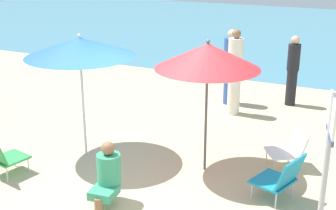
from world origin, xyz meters
name	(u,v)px	position (x,y,z in m)	size (l,w,h in m)	color
ground_plane	(161,182)	(0.00, 0.00, 0.00)	(40.00, 40.00, 0.00)	#CCB789
sea_water	(314,33)	(0.00, 13.98, 0.00)	(40.00, 16.00, 0.01)	teal
umbrella_red	(208,56)	(0.44, 0.67, 1.84)	(1.58, 1.58, 2.10)	#4C4C51
umbrella_blue	(80,47)	(-1.59, 0.31, 1.86)	(1.76, 1.76, 2.08)	silver
beach_chair_a	(289,149)	(1.61, 1.32, 0.32)	(0.72, 0.70, 0.58)	white
beach_chair_b	(2,155)	(-2.26, -0.89, 0.36)	(0.57, 0.66, 0.70)	#33934C
beach_chair_c	(281,177)	(1.73, 0.23, 0.37)	(0.72, 0.70, 0.71)	teal
person_a	(231,67)	(-0.27, 3.98, 0.84)	(0.33, 0.33, 1.67)	#2D519E
person_b	(293,70)	(0.99, 4.48, 0.79)	(0.27, 0.27, 1.56)	black
person_c	(108,174)	(-0.39, -0.86, 0.44)	(0.37, 0.56, 0.90)	#389970
person_d	(235,72)	(0.02, 3.37, 0.91)	(0.31, 0.31, 1.79)	silver
warning_sign	(327,161)	(2.42, -1.18, 1.38)	(0.14, 0.50, 2.09)	#ADADB2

